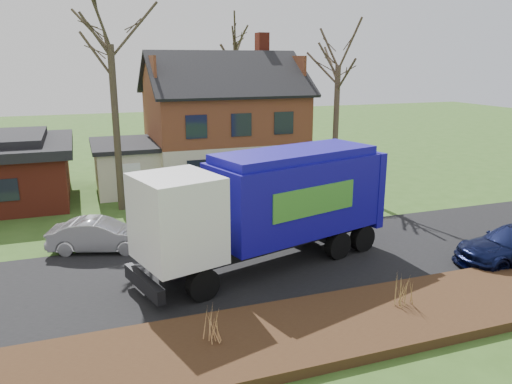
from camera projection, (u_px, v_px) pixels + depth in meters
name	position (u px, v px, depth m)	size (l,w,h in m)	color
ground	(275.00, 262.00, 19.27)	(120.00, 120.00, 0.00)	#30511B
road	(275.00, 262.00, 19.27)	(80.00, 7.00, 0.02)	black
mulch_verge	(343.00, 325.00, 14.41)	(80.00, 3.50, 0.30)	#311D10
main_house	(216.00, 118.00, 31.38)	(12.95, 8.95, 9.26)	beige
garbage_truck	(272.00, 201.00, 18.53)	(10.38, 5.32, 4.30)	black
silver_sedan	(100.00, 235.00, 20.26)	(1.41, 4.03, 1.33)	#ABADB3
tree_front_west	(108.00, 18.00, 23.66)	(3.88, 3.88, 11.52)	#3D3424
tree_front_east	(339.00, 44.00, 28.33)	(3.74, 3.74, 10.40)	#47382A
tree_back	(235.00, 26.00, 37.80)	(3.81, 3.81, 12.05)	#392F22
grass_clump_west	(212.00, 325.00, 13.19)	(0.35, 0.29, 0.93)	tan
grass_clump_mid	(404.00, 290.00, 15.15)	(0.35, 0.29, 0.97)	#A28047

